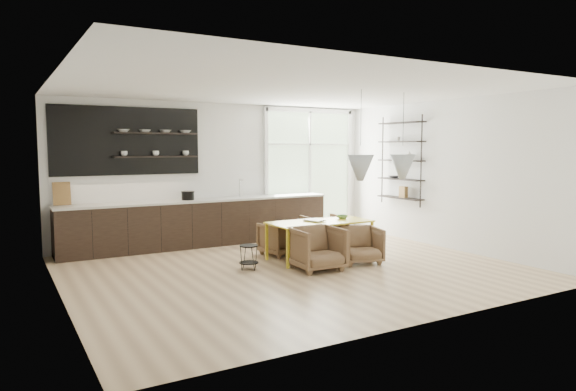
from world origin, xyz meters
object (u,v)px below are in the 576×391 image
object	(u,v)px
dining_table	(320,224)
armchair_front_right	(360,245)
wire_stool	(249,254)
armchair_back_left	(281,238)
armchair_front_left	(317,248)
armchair_back_right	(324,232)

from	to	relation	value
dining_table	armchair_front_right	xyz separation A→B (m)	(0.39, -0.65, -0.31)
armchair_front_right	wire_stool	bearing A→B (deg)	-178.80
armchair_back_left	wire_stool	xyz separation A→B (m)	(-1.00, -0.74, -0.05)
dining_table	armchair_back_left	world-z (taller)	dining_table
armchair_back_left	armchair_front_right	world-z (taller)	armchair_front_right
dining_table	armchair_front_left	xyz separation A→B (m)	(-0.51, -0.69, -0.27)
dining_table	wire_stool	xyz separation A→B (m)	(-1.46, -0.11, -0.37)
armchair_front_left	armchair_back_right	bearing A→B (deg)	55.60
armchair_back_left	armchair_front_right	bearing A→B (deg)	113.70
armchair_back_left	wire_stool	bearing A→B (deg)	26.47
dining_table	armchair_back_left	bearing A→B (deg)	125.74
armchair_front_right	wire_stool	world-z (taller)	armchair_front_right
armchair_back_right	armchair_front_right	size ratio (longest dim) A/B	1.09
armchair_back_right	dining_table	bearing A→B (deg)	57.65
armchair_back_right	armchair_front_right	world-z (taller)	armchair_back_right
wire_stool	armchair_front_left	bearing A→B (deg)	-31.72
wire_stool	dining_table	bearing A→B (deg)	4.36
dining_table	armchair_front_right	bearing A→B (deg)	-58.96
armchair_back_right	armchair_front_left	xyz separation A→B (m)	(-1.01, -1.31, 0.01)
dining_table	wire_stool	distance (m)	1.51
armchair_back_left	wire_stool	distance (m)	1.25
dining_table	armchair_back_left	xyz separation A→B (m)	(-0.46, 0.63, -0.32)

